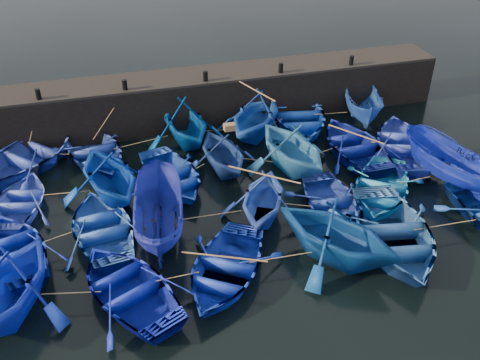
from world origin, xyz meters
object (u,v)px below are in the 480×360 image
object	(u,v)px
boat_8	(171,175)
wooden_crate	(229,127)
boat_0	(28,156)
boat_20	(7,284)
boat_13	(16,249)

from	to	relation	value
boat_8	wooden_crate	xyz separation A→B (m)	(2.78, 0.44, 1.77)
boat_0	wooden_crate	world-z (taller)	wooden_crate
boat_8	boat_20	size ratio (longest dim) A/B	1.01
boat_8	boat_20	xyz separation A→B (m)	(-6.20, -6.02, 0.74)
wooden_crate	boat_8	bearing A→B (deg)	-170.99
boat_0	boat_13	xyz separation A→B (m)	(-0.13, -6.58, -0.12)
boat_8	boat_13	size ratio (longest dim) A/B	1.06
boat_13	boat_20	size ratio (longest dim) A/B	0.95
boat_8	wooden_crate	world-z (taller)	wooden_crate
boat_0	boat_13	size ratio (longest dim) A/B	1.25
boat_0	boat_8	world-z (taller)	boat_0
boat_8	boat_13	distance (m)	7.10
boat_8	boat_20	bearing A→B (deg)	-149.35
boat_8	wooden_crate	bearing A→B (deg)	-4.47
boat_0	boat_8	distance (m)	6.97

